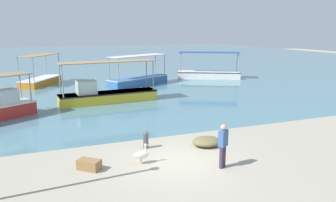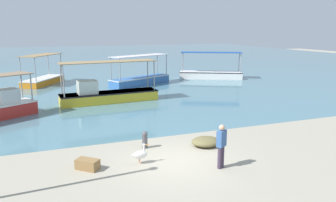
% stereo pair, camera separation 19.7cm
% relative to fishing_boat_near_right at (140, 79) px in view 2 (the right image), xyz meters
% --- Properties ---
extents(ground, '(120.00, 120.00, 0.00)m').
position_rel_fishing_boat_near_right_xyz_m(ground, '(-3.61, -18.08, -0.55)').
color(ground, '#A29A87').
extents(harbor_water, '(110.00, 90.00, 0.00)m').
position_rel_fishing_boat_near_right_xyz_m(harbor_water, '(-3.61, 29.92, -0.55)').
color(harbor_water, slate).
rests_on(harbor_water, ground).
extents(fishing_boat_near_right, '(6.36, 4.23, 2.75)m').
position_rel_fishing_boat_near_right_xyz_m(fishing_boat_near_right, '(0.00, 0.00, 0.00)').
color(fishing_boat_near_right, '#386BAF').
rests_on(fishing_boat_near_right, harbor_water).
extents(fishing_boat_far_right, '(4.06, 5.30, 2.79)m').
position_rel_fishing_boat_near_right_xyz_m(fishing_boat_far_right, '(-8.55, 3.48, -0.03)').
color(fishing_boat_far_right, orange).
rests_on(fishing_boat_far_right, harbor_water).
extents(fishing_boat_outer, '(6.57, 4.42, 2.78)m').
position_rel_fishing_boat_near_right_xyz_m(fishing_boat_outer, '(8.06, 1.26, -0.00)').
color(fishing_boat_outer, white).
rests_on(fishing_boat_outer, harbor_water).
extents(fishing_boat_center, '(7.01, 2.14, 2.92)m').
position_rel_fishing_boat_near_right_xyz_m(fishing_boat_center, '(-4.27, -6.41, 0.08)').
color(fishing_boat_center, gold).
rests_on(fishing_boat_center, harbor_water).
extents(pelican, '(0.80, 0.30, 0.80)m').
position_rel_fishing_boat_near_right_xyz_m(pelican, '(-5.02, -17.81, -0.18)').
color(pelican, '#E0997A').
rests_on(pelican, ground).
extents(mooring_bollard, '(0.25, 0.25, 0.77)m').
position_rel_fishing_boat_near_right_xyz_m(mooring_bollard, '(-4.37, -16.24, -0.14)').
color(mooring_bollard, '#47474C').
rests_on(mooring_bollard, ground).
extents(fisherman_standing, '(0.46, 0.40, 1.69)m').
position_rel_fishing_boat_near_right_xyz_m(fisherman_standing, '(-2.29, -19.26, 0.35)').
color(fisherman_standing, '#403349').
rests_on(fisherman_standing, ground).
extents(net_pile, '(1.31, 1.12, 0.39)m').
position_rel_fishing_boat_near_right_xyz_m(net_pile, '(-1.73, -16.93, -0.36)').
color(net_pile, brown).
rests_on(net_pile, ground).
extents(cargo_crate, '(0.94, 0.90, 0.38)m').
position_rel_fishing_boat_near_right_xyz_m(cargo_crate, '(-7.01, -17.64, -0.36)').
color(cargo_crate, olive).
rests_on(cargo_crate, ground).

